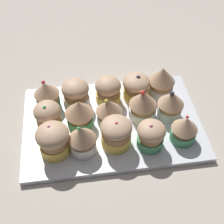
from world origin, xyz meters
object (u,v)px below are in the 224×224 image
Objects in this scene: cupcake_9 at (48,117)px; cupcake_14 at (53,140)px; baking_tray at (112,123)px; cupcake_0 at (161,81)px; cupcake_3 at (76,94)px; cupcake_13 at (82,139)px; cupcake_5 at (171,104)px; cupcake_2 at (110,90)px; cupcake_11 at (151,135)px; cupcake_12 at (116,133)px; cupcake_6 at (143,104)px; cupcake_7 at (109,111)px; cupcake_4 at (47,95)px; cupcake_8 at (79,115)px; cupcake_1 at (136,87)px; cupcake_10 at (184,129)px.

cupcake_14 is at bearing 99.28° from cupcake_9.
cupcake_0 reaches higher than baking_tray.
cupcake_0 reaches higher than cupcake_3.
cupcake_13 is (6.79, 6.91, 4.28)cm from baking_tray.
cupcake_2 is at bearing -27.74° from cupcake_5.
cupcake_13 is at bearing -1.87° from cupcake_11.
cupcake_9 is at bearing -45.70° from cupcake_13.
cupcake_9 is 14.70cm from cupcake_12.
cupcake_2 is at bearing 3.34° from cupcake_0.
cupcake_0 is 8.52cm from cupcake_6.
cupcake_7 is at bearing 0.35° from cupcake_5.
cupcake_4 is 24.71cm from cupcake_11.
cupcake_6 reaches higher than cupcake_11.
cupcake_9 is (6.50, -0.38, -0.05)cm from cupcake_8.
cupcake_0 is 20.89cm from cupcake_8.
baking_tray is 5.17× the size of cupcake_6.
cupcake_2 is at bearing -41.32° from cupcake_6.
cupcake_4 is 1.08× the size of cupcake_7.
cupcake_8 is at bearing -88.74° from cupcake_13.
cupcake_2 is 8.57cm from cupcake_6.
cupcake_6 is at bearing -159.93° from cupcake_14.
baking_tray is 5.02× the size of cupcake_0.
cupcake_1 is 19.09cm from cupcake_13.
cupcake_8 is (13.47, 7.24, 0.42)cm from cupcake_1.
cupcake_0 is at bearing -176.41° from cupcake_1.
cupcake_1 is 13.88cm from cupcake_3.
cupcake_2 is at bearing -65.22° from cupcake_11.
cupcake_10 is at bearing 148.60° from cupcake_3.
cupcake_10 is 0.89× the size of cupcake_14.
cupcake_3 is 0.92× the size of cupcake_4.
cupcake_3 reaches higher than cupcake_11.
cupcake_1 and cupcake_10 have the same top height.
cupcake_5 is 1.11× the size of cupcake_10.
cupcake_0 reaches higher than cupcake_5.
cupcake_13 is (13.32, 13.67, 0.37)cm from cupcake_1.
cupcake_8 is at bearing -26.58° from cupcake_11.
baking_tray is 10.59cm from cupcake_13.
cupcake_14 reaches higher than cupcake_8.
baking_tray is 5.23× the size of cupcake_14.
cupcake_12 is at bearing 88.06° from cupcake_2.
cupcake_6 is (-6.43, 5.66, 0.29)cm from cupcake_2.
cupcake_2 is 6.68cm from cupcake_7.
cupcake_3 is 0.93× the size of cupcake_13.
cupcake_8 is (19.74, 0.41, 0.09)cm from cupcake_5.
cupcake_8 is 21.75cm from cupcake_10.
cupcake_1 reaches higher than baking_tray.
cupcake_13 is (-0.55, 13.08, 0.20)cm from cupcake_3.
cupcake_10 is at bearing 132.87° from cupcake_6.
cupcake_11 is (0.07, 8.13, -0.42)cm from cupcake_6.
cupcake_2 is 15.18cm from cupcake_11.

